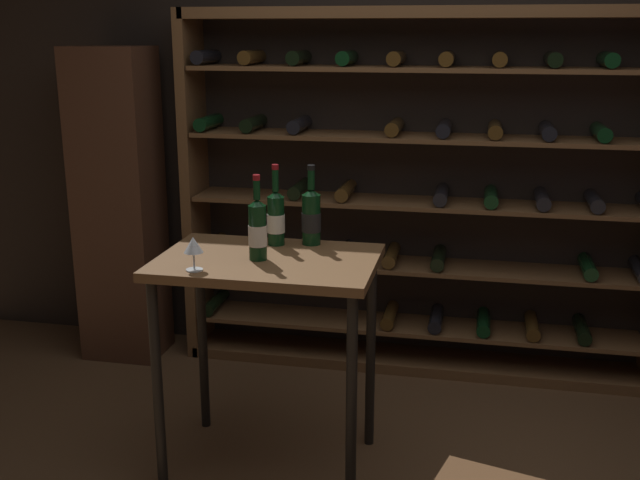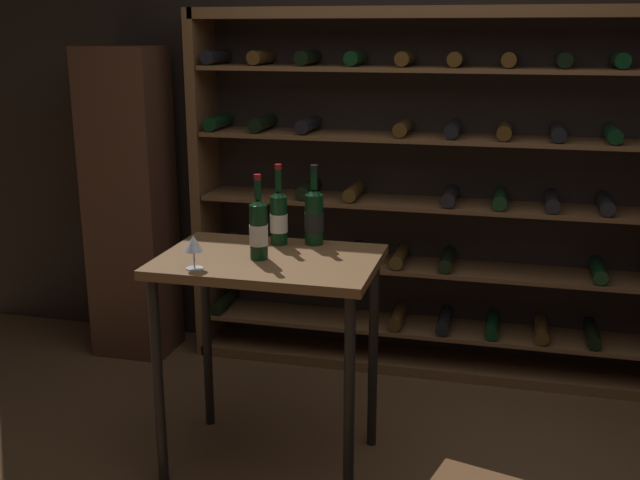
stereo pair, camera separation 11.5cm
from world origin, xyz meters
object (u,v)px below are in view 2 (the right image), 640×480
display_cabinet (130,205)px  wine_glass_stemmed_left (194,245)px  wine_rack (429,196)px  wine_bottle_amber_reserve (314,216)px  tasting_table (269,288)px  wine_bottle_black_capsule (259,229)px  wine_bottle_gold_foil (279,217)px

display_cabinet → wine_glass_stemmed_left: (0.95, -1.26, 0.16)m
wine_rack → display_cabinet: (-1.72, -0.15, -0.11)m
wine_bottle_amber_reserve → display_cabinet: bearing=149.1°
wine_rack → tasting_table: bearing=-114.6°
wine_bottle_black_capsule → wine_bottle_gold_foil: wine_bottle_gold_foil is taller
display_cabinet → wine_bottle_amber_reserve: size_ratio=5.09×
wine_rack → wine_bottle_black_capsule: 1.34m
tasting_table → wine_bottle_gold_foil: (-0.02, 0.20, 0.26)m
wine_rack → wine_bottle_amber_reserve: size_ratio=7.44×
tasting_table → wine_bottle_black_capsule: wine_bottle_black_capsule is taller
wine_bottle_gold_foil → wine_glass_stemmed_left: (-0.22, -0.43, -0.03)m
wine_rack → wine_bottle_amber_reserve: bearing=-113.4°
wine_bottle_amber_reserve → wine_bottle_gold_foil: size_ratio=0.99×
wine_bottle_amber_reserve → wine_glass_stemmed_left: wine_bottle_amber_reserve is taller
display_cabinet → wine_bottle_black_capsule: size_ratio=5.07×
display_cabinet → wine_bottle_amber_reserve: (1.32, -0.79, 0.19)m
tasting_table → wine_bottle_black_capsule: (-0.03, -0.03, 0.27)m
wine_bottle_black_capsule → wine_bottle_gold_foil: (0.01, 0.24, -0.00)m
wine_rack → wine_bottle_black_capsule: bearing=-115.2°
tasting_table → wine_bottle_amber_reserve: (0.13, 0.24, 0.26)m
wine_bottle_gold_foil → wine_glass_stemmed_left: bearing=-116.8°
wine_bottle_gold_foil → tasting_table: bearing=-85.6°
display_cabinet → wine_bottle_black_capsule: (1.15, -1.06, 0.20)m
wine_rack → wine_bottle_gold_foil: 1.12m
wine_glass_stemmed_left → wine_bottle_amber_reserve: bearing=52.0°
wine_rack → tasting_table: size_ratio=2.73×
display_cabinet → wine_bottle_black_capsule: 1.58m
wine_rack → tasting_table: 1.31m
wine_bottle_black_capsule → wine_glass_stemmed_left: size_ratio=2.59×
wine_rack → wine_bottle_black_capsule: size_ratio=7.42×
wine_rack → wine_glass_stemmed_left: wine_rack is taller
wine_rack → wine_glass_stemmed_left: size_ratio=19.24×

